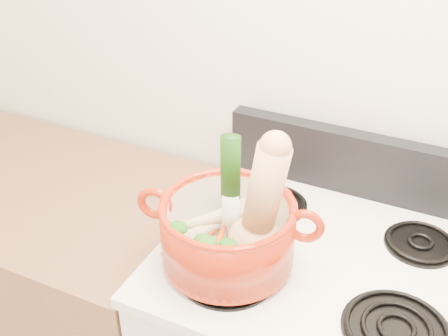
% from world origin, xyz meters
% --- Properties ---
extents(wall_back, '(3.50, 0.02, 2.60)m').
position_xyz_m(wall_back, '(0.00, 1.75, 1.30)').
color(wall_back, white).
rests_on(wall_back, floor).
extents(cooktop, '(0.78, 0.67, 0.03)m').
position_xyz_m(cooktop, '(0.00, 1.40, 0.93)').
color(cooktop, white).
rests_on(cooktop, stove_body).
extents(control_backsplash, '(0.76, 0.05, 0.18)m').
position_xyz_m(control_backsplash, '(0.00, 1.70, 1.04)').
color(control_backsplash, black).
rests_on(control_backsplash, cooktop).
extents(counter_left, '(1.36, 0.65, 0.90)m').
position_xyz_m(counter_left, '(-1.07, 1.40, 0.45)').
color(counter_left, brown).
rests_on(counter_left, floor).
extents(burner_front_left, '(0.22, 0.22, 0.02)m').
position_xyz_m(burner_front_left, '(-0.19, 1.24, 0.96)').
color(burner_front_left, black).
rests_on(burner_front_left, cooktop).
extents(burner_front_right, '(0.22, 0.22, 0.02)m').
position_xyz_m(burner_front_right, '(0.19, 1.24, 0.96)').
color(burner_front_right, black).
rests_on(burner_front_right, cooktop).
extents(burner_back_left, '(0.17, 0.17, 0.02)m').
position_xyz_m(burner_back_left, '(-0.19, 1.54, 0.96)').
color(burner_back_left, black).
rests_on(burner_back_left, cooktop).
extents(burner_back_right, '(0.17, 0.17, 0.02)m').
position_xyz_m(burner_back_right, '(0.19, 1.54, 0.96)').
color(burner_back_right, black).
rests_on(burner_back_right, cooktop).
extents(dutch_oven, '(0.36, 0.36, 0.15)m').
position_xyz_m(dutch_oven, '(-0.21, 1.28, 1.04)').
color(dutch_oven, '#A3200A').
rests_on(dutch_oven, burner_front_left).
extents(pot_handle_left, '(0.09, 0.04, 0.08)m').
position_xyz_m(pot_handle_left, '(-0.38, 1.24, 1.09)').
color(pot_handle_left, '#A3200A').
rests_on(pot_handle_left, dutch_oven).
extents(pot_handle_right, '(0.09, 0.04, 0.08)m').
position_xyz_m(pot_handle_right, '(-0.04, 1.31, 1.09)').
color(pot_handle_right, '#A3200A').
rests_on(pot_handle_right, dutch_oven).
extents(squash, '(0.18, 0.14, 0.32)m').
position_xyz_m(squash, '(-0.14, 1.27, 1.15)').
color(squash, '#E1A773').
rests_on(squash, dutch_oven).
extents(leek, '(0.06, 0.06, 0.29)m').
position_xyz_m(leek, '(-0.21, 1.31, 1.14)').
color(leek, silver).
rests_on(leek, dutch_oven).
extents(ginger, '(0.10, 0.08, 0.05)m').
position_xyz_m(ginger, '(-0.19, 1.37, 1.02)').
color(ginger, tan).
rests_on(ginger, dutch_oven).
extents(parsnip_0, '(0.14, 0.23, 0.07)m').
position_xyz_m(parsnip_0, '(-0.28, 1.29, 1.02)').
color(parsnip_0, beige).
rests_on(parsnip_0, dutch_oven).
extents(parsnip_1, '(0.13, 0.21, 0.06)m').
position_xyz_m(parsnip_1, '(-0.26, 1.31, 1.03)').
color(parsnip_1, beige).
rests_on(parsnip_1, dutch_oven).
extents(parsnip_2, '(0.10, 0.19, 0.06)m').
position_xyz_m(parsnip_2, '(-0.24, 1.34, 1.03)').
color(parsnip_2, beige).
rests_on(parsnip_2, dutch_oven).
extents(parsnip_3, '(0.18, 0.16, 0.06)m').
position_xyz_m(parsnip_3, '(-0.29, 1.29, 1.04)').
color(parsnip_3, beige).
rests_on(parsnip_3, dutch_oven).
extents(carrot_0, '(0.05, 0.15, 0.04)m').
position_xyz_m(carrot_0, '(-0.21, 1.22, 1.01)').
color(carrot_0, '#C15809').
rests_on(carrot_0, dutch_oven).
extents(carrot_1, '(0.05, 0.14, 0.04)m').
position_xyz_m(carrot_1, '(-0.25, 1.22, 1.02)').
color(carrot_1, '#C33C09').
rests_on(carrot_1, dutch_oven).
extents(carrot_2, '(0.07, 0.16, 0.04)m').
position_xyz_m(carrot_2, '(-0.17, 1.23, 1.03)').
color(carrot_2, '#C14509').
rests_on(carrot_2, dutch_oven).
extents(carrot_3, '(0.12, 0.13, 0.04)m').
position_xyz_m(carrot_3, '(-0.22, 1.21, 1.04)').
color(carrot_3, '#DA5D0A').
rests_on(carrot_3, dutch_oven).
extents(carrot_4, '(0.06, 0.16, 0.05)m').
position_xyz_m(carrot_4, '(-0.21, 1.22, 1.04)').
color(carrot_4, '#C8430A').
rests_on(carrot_4, dutch_oven).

